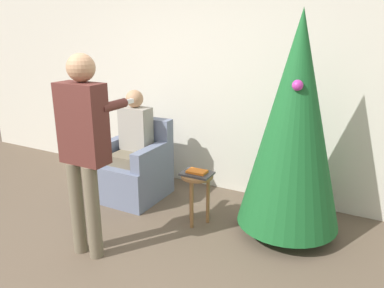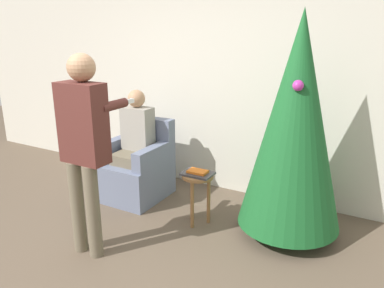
% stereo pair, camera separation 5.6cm
% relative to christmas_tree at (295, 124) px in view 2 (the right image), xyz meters
% --- Properties ---
extents(ground_plane, '(14.00, 14.00, 0.00)m').
position_rel_christmas_tree_xyz_m(ground_plane, '(-1.26, -1.50, -1.11)').
color(ground_plane, brown).
extents(wall_back, '(8.00, 0.06, 2.70)m').
position_rel_christmas_tree_xyz_m(wall_back, '(-1.26, 0.73, 0.24)').
color(wall_back, beige).
rests_on(wall_back, ground_plane).
extents(christmas_tree, '(0.96, 0.96, 2.11)m').
position_rel_christmas_tree_xyz_m(christmas_tree, '(0.00, 0.00, 0.00)').
color(christmas_tree, brown).
rests_on(christmas_tree, ground_plane).
extents(armchair, '(0.69, 0.74, 0.91)m').
position_rel_christmas_tree_xyz_m(armchair, '(-1.82, 0.01, -0.78)').
color(armchair, slate).
rests_on(armchair, ground_plane).
extents(person_seated, '(0.36, 0.46, 1.27)m').
position_rel_christmas_tree_xyz_m(person_seated, '(-1.82, -0.02, -0.41)').
color(person_seated, '#6B604C').
rests_on(person_seated, ground_plane).
extents(person_standing, '(0.43, 0.57, 1.75)m').
position_rel_christmas_tree_xyz_m(person_standing, '(-1.46, -1.13, -0.06)').
color(person_standing, '#6B604C').
rests_on(person_standing, ground_plane).
extents(side_stool, '(0.32, 0.32, 0.54)m').
position_rel_christmas_tree_xyz_m(side_stool, '(-0.86, -0.24, -0.70)').
color(side_stool, olive).
rests_on(side_stool, ground_plane).
extents(laptop, '(0.30, 0.22, 0.02)m').
position_rel_christmas_tree_xyz_m(laptop, '(-0.86, -0.24, -0.57)').
color(laptop, '#38383D').
rests_on(laptop, side_stool).
extents(book, '(0.19, 0.13, 0.02)m').
position_rel_christmas_tree_xyz_m(book, '(-0.86, -0.24, -0.54)').
color(book, orange).
rests_on(book, laptop).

